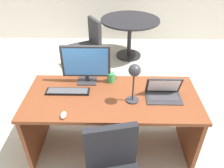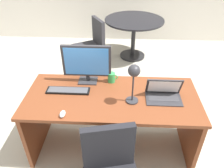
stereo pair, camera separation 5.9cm
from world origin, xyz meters
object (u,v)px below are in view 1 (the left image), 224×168
at_px(desk, 112,110).
at_px(mouse, 63,115).
at_px(monitor, 86,63).
at_px(meeting_chair_near, 88,50).
at_px(coffee_mug, 111,77).
at_px(meeting_table, 130,29).
at_px(keyboard, 68,91).
at_px(desk_lamp, 134,75).
at_px(laptop, 163,91).

bearing_deg(desk, mouse, -139.64).
xyz_separation_m(monitor, meeting_chair_near, (-0.20, 1.65, -0.65)).
bearing_deg(monitor, mouse, -104.71).
distance_m(coffee_mug, meeting_table, 2.12).
xyz_separation_m(keyboard, meeting_chair_near, (-0.03, 1.85, -0.42)).
bearing_deg(desk_lamp, mouse, -161.04).
relative_size(monitor, keyboard, 1.15).
relative_size(meeting_table, meeting_chair_near, 1.25).
bearing_deg(desk_lamp, desk, 143.85).
height_order(laptop, keyboard, laptop).
xyz_separation_m(monitor, keyboard, (-0.18, -0.20, -0.22)).
xyz_separation_m(mouse, coffee_mug, (0.41, 0.57, 0.03)).
bearing_deg(coffee_mug, laptop, -25.13).
height_order(monitor, coffee_mug, monitor).
distance_m(monitor, meeting_chair_near, 1.78).
bearing_deg(meeting_table, monitor, -105.30).
distance_m(meeting_table, meeting_chair_near, 0.92).
relative_size(monitor, meeting_chair_near, 0.58).
relative_size(keyboard, desk_lamp, 1.06).
bearing_deg(laptop, meeting_chair_near, 117.47).
relative_size(coffee_mug, meeting_table, 0.10).
height_order(mouse, meeting_chair_near, meeting_chair_near).
bearing_deg(keyboard, monitor, 48.43).
distance_m(laptop, keyboard, 0.96).
distance_m(desk_lamp, meeting_table, 2.48).
relative_size(desk, desk_lamp, 4.16).
height_order(desk_lamp, coffee_mug, desk_lamp).
relative_size(monitor, meeting_table, 0.46).
distance_m(keyboard, mouse, 0.36).
bearing_deg(desk_lamp, meeting_table, 87.68).
relative_size(laptop, desk_lamp, 0.83).
bearing_deg(meeting_table, mouse, -105.17).
distance_m(keyboard, coffee_mug, 0.48).
relative_size(keyboard, coffee_mug, 4.06).
bearing_deg(keyboard, coffee_mug, 25.10).
relative_size(mouse, meeting_table, 0.08).
xyz_separation_m(coffee_mug, meeting_table, (0.31, 2.08, -0.23)).
height_order(meeting_table, meeting_chair_near, meeting_chair_near).
bearing_deg(meeting_table, desk_lamp, -92.32).
relative_size(laptop, keyboard, 0.78).
relative_size(desk, meeting_chair_near, 1.96).
bearing_deg(monitor, meeting_table, 74.70).
height_order(monitor, keyboard, monitor).
xyz_separation_m(monitor, laptop, (0.78, -0.24, -0.17)).
bearing_deg(desk_lamp, monitor, 143.59).
distance_m(monitor, meeting_table, 2.20).
xyz_separation_m(laptop, mouse, (-0.93, -0.32, -0.04)).
height_order(monitor, meeting_chair_near, monitor).
height_order(desk_lamp, meeting_table, desk_lamp).
relative_size(monitor, desk_lamp, 1.22).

